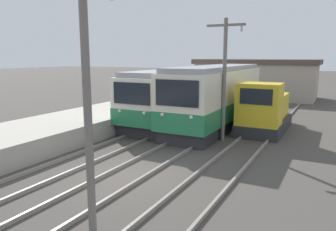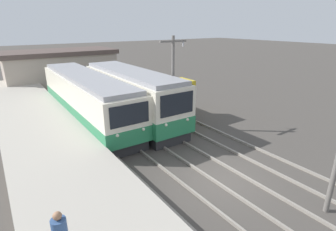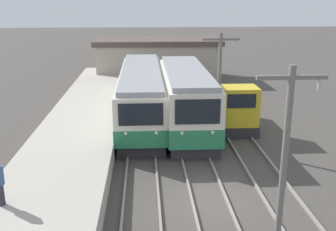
# 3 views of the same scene
# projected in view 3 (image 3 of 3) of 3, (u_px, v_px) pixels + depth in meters

# --- Properties ---
(ground_plane) EXTENTS (200.00, 200.00, 0.00)m
(ground_plane) POSITION_uv_depth(u_px,v_px,m) (204.00, 201.00, 16.23)
(ground_plane) COLOR #47423D
(platform_left) EXTENTS (4.50, 54.00, 1.01)m
(platform_left) POSITION_uv_depth(u_px,v_px,m) (50.00, 195.00, 15.72)
(platform_left) COLOR #ADA599
(platform_left) RESTS_ON ground
(track_left) EXTENTS (1.54, 60.00, 0.14)m
(track_left) POSITION_uv_depth(u_px,v_px,m) (141.00, 202.00, 16.06)
(track_left) COLOR gray
(track_left) RESTS_ON ground
(track_center) EXTENTS (1.54, 60.00, 0.14)m
(track_center) POSITION_uv_depth(u_px,v_px,m) (209.00, 200.00, 16.22)
(track_center) COLOR gray
(track_center) RESTS_ON ground
(track_right) EXTENTS (1.54, 60.00, 0.14)m
(track_right) POSITION_uv_depth(u_px,v_px,m) (280.00, 198.00, 16.40)
(track_right) COLOR gray
(track_right) RESTS_ON ground
(commuter_train_left) EXTENTS (2.84, 14.36, 3.56)m
(commuter_train_left) POSITION_uv_depth(u_px,v_px,m) (142.00, 97.00, 26.55)
(commuter_train_left) COLOR #28282B
(commuter_train_left) RESTS_ON ground
(commuter_train_center) EXTENTS (2.84, 11.49, 3.84)m
(commuter_train_center) POSITION_uv_depth(u_px,v_px,m) (186.00, 101.00, 24.96)
(commuter_train_center) COLOR #28282B
(commuter_train_center) RESTS_ON ground
(shunting_locomotive) EXTENTS (2.40, 5.48, 3.00)m
(shunting_locomotive) POSITION_uv_depth(u_px,v_px,m) (232.00, 109.00, 25.29)
(shunting_locomotive) COLOR #28282B
(shunting_locomotive) RESTS_ON ground
(catenary_mast_near) EXTENTS (2.00, 0.20, 6.31)m
(catenary_mast_near) POSITION_uv_depth(u_px,v_px,m) (285.00, 161.00, 11.58)
(catenary_mast_near) COLOR slate
(catenary_mast_near) RESTS_ON ground
(catenary_mast_mid) EXTENTS (2.00, 0.20, 6.31)m
(catenary_mast_mid) POSITION_uv_depth(u_px,v_px,m) (219.00, 85.00, 21.54)
(catenary_mast_mid) COLOR slate
(catenary_mast_mid) RESTS_ON ground
(station_building) EXTENTS (12.60, 6.30, 4.10)m
(station_building) POSITION_uv_depth(u_px,v_px,m) (158.00, 58.00, 40.43)
(station_building) COLOR #AD9E8E
(station_building) RESTS_ON ground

